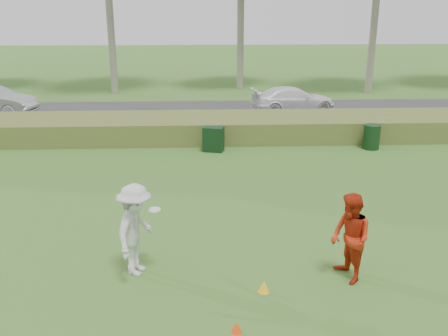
{
  "coord_description": "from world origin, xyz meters",
  "views": [
    {
      "loc": [
        -0.58,
        -8.59,
        5.52
      ],
      "look_at": [
        0.0,
        4.0,
        1.3
      ],
      "focal_mm": 40.0,
      "sensor_mm": 36.0,
      "label": 1
    }
  ],
  "objects_px": {
    "cone_orange": "(236,327)",
    "cone_yellow": "(264,286)",
    "trash_bin": "(372,137)",
    "utility_cabinet": "(214,139)",
    "car_right": "(293,100)",
    "player_white": "(136,230)",
    "player_red": "(350,238)"
  },
  "relations": [
    {
      "from": "cone_orange",
      "to": "cone_yellow",
      "type": "height_order",
      "value": "cone_yellow"
    },
    {
      "from": "trash_bin",
      "to": "cone_yellow",
      "type": "bearing_deg",
      "value": -118.63
    },
    {
      "from": "utility_cabinet",
      "to": "car_right",
      "type": "height_order",
      "value": "car_right"
    },
    {
      "from": "player_white",
      "to": "cone_orange",
      "type": "relative_size",
      "value": 9.43
    },
    {
      "from": "player_red",
      "to": "cone_yellow",
      "type": "distance_m",
      "value": 2.02
    },
    {
      "from": "cone_orange",
      "to": "car_right",
      "type": "xyz_separation_m",
      "value": [
        4.19,
        18.02,
        0.59
      ]
    },
    {
      "from": "car_right",
      "to": "cone_orange",
      "type": "bearing_deg",
      "value": 156.25
    },
    {
      "from": "trash_bin",
      "to": "cone_orange",
      "type": "bearing_deg",
      "value": -118.44
    },
    {
      "from": "player_white",
      "to": "cone_orange",
      "type": "bearing_deg",
      "value": -120.26
    },
    {
      "from": "player_red",
      "to": "trash_bin",
      "type": "bearing_deg",
      "value": 145.19
    },
    {
      "from": "player_red",
      "to": "cone_orange",
      "type": "distance_m",
      "value": 3.07
    },
    {
      "from": "player_white",
      "to": "trash_bin",
      "type": "bearing_deg",
      "value": -24.19
    },
    {
      "from": "cone_orange",
      "to": "trash_bin",
      "type": "height_order",
      "value": "trash_bin"
    },
    {
      "from": "player_white",
      "to": "trash_bin",
      "type": "height_order",
      "value": "player_white"
    },
    {
      "from": "cone_yellow",
      "to": "trash_bin",
      "type": "distance_m",
      "value": 11.39
    },
    {
      "from": "car_right",
      "to": "utility_cabinet",
      "type": "bearing_deg",
      "value": 137.17
    },
    {
      "from": "player_white",
      "to": "player_red",
      "type": "xyz_separation_m",
      "value": [
        4.4,
        -0.48,
        -0.06
      ]
    },
    {
      "from": "utility_cabinet",
      "to": "cone_yellow",
      "type": "bearing_deg",
      "value": -70.94
    },
    {
      "from": "cone_yellow",
      "to": "trash_bin",
      "type": "xyz_separation_m",
      "value": [
        5.45,
        9.99,
        0.36
      ]
    },
    {
      "from": "cone_orange",
      "to": "utility_cabinet",
      "type": "height_order",
      "value": "utility_cabinet"
    },
    {
      "from": "cone_yellow",
      "to": "cone_orange",
      "type": "bearing_deg",
      "value": -116.92
    },
    {
      "from": "cone_yellow",
      "to": "car_right",
      "type": "distance_m",
      "value": 17.14
    },
    {
      "from": "cone_orange",
      "to": "car_right",
      "type": "height_order",
      "value": "car_right"
    },
    {
      "from": "player_white",
      "to": "player_red",
      "type": "relative_size",
      "value": 1.06
    },
    {
      "from": "player_white",
      "to": "car_right",
      "type": "height_order",
      "value": "player_white"
    },
    {
      "from": "utility_cabinet",
      "to": "trash_bin",
      "type": "relative_size",
      "value": 0.99
    },
    {
      "from": "utility_cabinet",
      "to": "trash_bin",
      "type": "xyz_separation_m",
      "value": [
        6.2,
        0.06,
        0.0
      ]
    },
    {
      "from": "cone_yellow",
      "to": "car_right",
      "type": "height_order",
      "value": "car_right"
    },
    {
      "from": "cone_orange",
      "to": "trash_bin",
      "type": "xyz_separation_m",
      "value": [
        6.09,
        11.25,
        0.38
      ]
    },
    {
      "from": "utility_cabinet",
      "to": "player_red",
      "type": "bearing_deg",
      "value": -60.28
    },
    {
      "from": "cone_orange",
      "to": "cone_yellow",
      "type": "xyz_separation_m",
      "value": [
        0.64,
        1.26,
        0.02
      ]
    },
    {
      "from": "utility_cabinet",
      "to": "trash_bin",
      "type": "distance_m",
      "value": 6.2
    }
  ]
}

